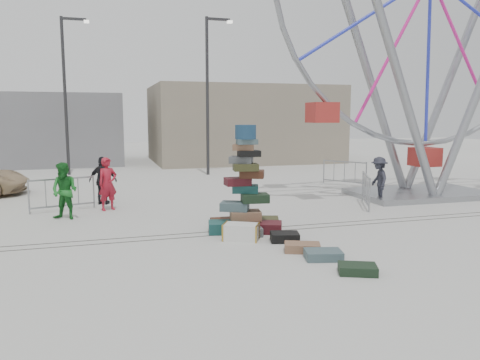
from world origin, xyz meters
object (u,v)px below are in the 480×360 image
object	(u,v)px
pedestrian_grey	(379,179)
steamer_trunk	(241,232)
lamp_post_right	(209,88)
ferris_wheel	(429,6)
pedestrian_red	(108,184)
barricade_dummy_c	(62,194)
suitcase_tower	(245,201)
barricade_wheel_back	(344,173)
barricade_wheel_front	(366,190)
lamp_post_left	(67,88)
pedestrian_black	(103,181)
pedestrian_green	(65,191)

from	to	relation	value
pedestrian_grey	steamer_trunk	bearing A→B (deg)	-47.00
lamp_post_right	ferris_wheel	bearing A→B (deg)	-54.98
lamp_post_right	pedestrian_red	world-z (taller)	lamp_post_right
lamp_post_right	barricade_dummy_c	xyz separation A→B (m)	(-6.70, -7.95, -3.93)
suitcase_tower	barricade_dummy_c	size ratio (longest dim) A/B	1.41
barricade_wheel_back	pedestrian_grey	bearing A→B (deg)	-48.20
barricade_wheel_back	barricade_wheel_front	bearing A→B (deg)	-57.26
ferris_wheel	barricade_wheel_front	distance (m)	7.26
steamer_trunk	barricade_dummy_c	size ratio (longest dim) A/B	0.43
ferris_wheel	pedestrian_grey	world-z (taller)	ferris_wheel
steamer_trunk	lamp_post_left	bearing A→B (deg)	135.80
lamp_post_right	barricade_wheel_front	distance (m)	11.23
pedestrian_red	pedestrian_grey	xyz separation A→B (m)	(9.30, -1.21, -0.06)
lamp_post_left	steamer_trunk	size ratio (longest dim) A/B	9.23
lamp_post_left	suitcase_tower	size ratio (longest dim) A/B	2.83
suitcase_tower	pedestrian_black	bearing A→B (deg)	140.36
lamp_post_left	barricade_wheel_front	distance (m)	16.21
pedestrian_red	barricade_wheel_back	bearing A→B (deg)	-8.92
steamer_trunk	barricade_dummy_c	distance (m)	6.77
lamp_post_left	pedestrian_red	size ratio (longest dim) A/B	4.63
steamer_trunk	barricade_wheel_back	world-z (taller)	barricade_wheel_back
steamer_trunk	barricade_wheel_back	size ratio (longest dim) A/B	0.43
pedestrian_red	lamp_post_right	bearing A→B (deg)	33.41
suitcase_tower	barricade_dummy_c	world-z (taller)	suitcase_tower
steamer_trunk	pedestrian_red	xyz separation A→B (m)	(-3.08, 4.80, 0.66)
suitcase_tower	barricade_wheel_back	world-z (taller)	suitcase_tower
barricade_wheel_front	pedestrian_green	distance (m)	9.68
pedestrian_green	pedestrian_grey	size ratio (longest dim) A/B	1.05
barricade_dummy_c	pedestrian_black	bearing A→B (deg)	18.62
barricade_wheel_front	pedestrian_red	distance (m)	8.60
steamer_trunk	ferris_wheel	bearing A→B (deg)	54.38
barricade_wheel_front	barricade_wheel_back	distance (m)	4.85
barricade_wheel_front	pedestrian_grey	world-z (taller)	pedestrian_grey
lamp_post_left	pedestrian_red	bearing A→B (deg)	-80.44
pedestrian_black	lamp_post_left	bearing A→B (deg)	-60.18
suitcase_tower	ferris_wheel	bearing A→B (deg)	36.76
steamer_trunk	barricade_wheel_front	distance (m)	6.09
steamer_trunk	pedestrian_grey	world-z (taller)	pedestrian_grey
pedestrian_green	pedestrian_black	bearing A→B (deg)	92.02
lamp_post_left	steamer_trunk	bearing A→B (deg)	-72.25
pedestrian_grey	pedestrian_red	bearing A→B (deg)	-84.39
lamp_post_left	pedestrian_green	bearing A→B (deg)	-87.60
barricade_wheel_front	barricade_wheel_back	bearing A→B (deg)	4.71
steamer_trunk	barricade_dummy_c	bearing A→B (deg)	159.74
suitcase_tower	pedestrian_red	distance (m)	5.21
ferris_wheel	pedestrian_green	size ratio (longest dim) A/B	8.40
suitcase_tower	steamer_trunk	size ratio (longest dim) A/B	3.26
lamp_post_right	pedestrian_black	xyz separation A→B (m)	(-5.42, -7.09, -3.65)
barricade_wheel_front	barricade_dummy_c	bearing A→B (deg)	103.29
suitcase_tower	pedestrian_red	bearing A→B (deg)	146.26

